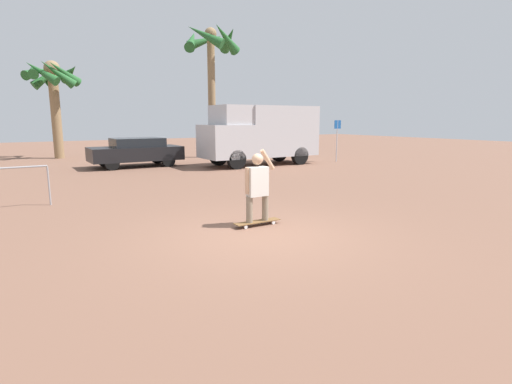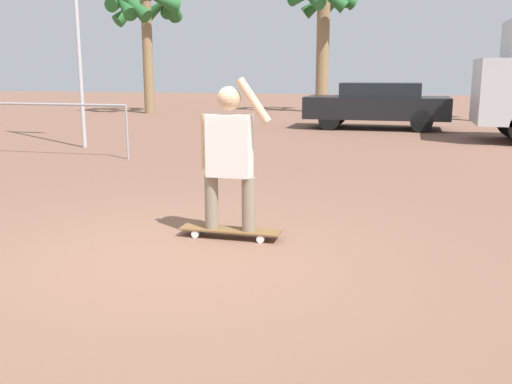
{
  "view_description": "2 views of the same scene",
  "coord_description": "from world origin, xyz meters",
  "px_view_note": "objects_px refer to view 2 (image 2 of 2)",
  "views": [
    {
      "loc": [
        -4.08,
        -6.37,
        2.25
      ],
      "look_at": [
        0.54,
        1.05,
        0.66
      ],
      "focal_mm": 28.0,
      "sensor_mm": 36.0,
      "label": 1
    },
    {
      "loc": [
        2.05,
        -4.76,
        1.69
      ],
      "look_at": [
        0.58,
        0.8,
        0.47
      ],
      "focal_mm": 40.0,
      "sensor_mm": 36.0,
      "label": 2
    }
  ],
  "objects_px": {
    "skateboard": "(230,231)",
    "person_skateboarder": "(229,150)",
    "parked_car_black": "(378,104)",
    "palm_tree_far_left": "(146,8)",
    "palm_tree_center_background": "(323,5)"
  },
  "relations": [
    {
      "from": "person_skateboarder",
      "to": "palm_tree_center_background",
      "type": "height_order",
      "value": "palm_tree_center_background"
    },
    {
      "from": "parked_car_black",
      "to": "palm_tree_far_left",
      "type": "bearing_deg",
      "value": 155.88
    },
    {
      "from": "parked_car_black",
      "to": "palm_tree_center_background",
      "type": "distance_m",
      "value": 8.05
    },
    {
      "from": "skateboard",
      "to": "palm_tree_center_background",
      "type": "distance_m",
      "value": 19.5
    },
    {
      "from": "palm_tree_far_left",
      "to": "skateboard",
      "type": "bearing_deg",
      "value": -62.3
    },
    {
      "from": "parked_car_black",
      "to": "palm_tree_far_left",
      "type": "height_order",
      "value": "palm_tree_far_left"
    },
    {
      "from": "person_skateboarder",
      "to": "parked_car_black",
      "type": "distance_m",
      "value": 12.3
    },
    {
      "from": "person_skateboarder",
      "to": "palm_tree_center_background",
      "type": "relative_size",
      "value": 0.28
    },
    {
      "from": "skateboard",
      "to": "palm_tree_far_left",
      "type": "height_order",
      "value": "palm_tree_far_left"
    },
    {
      "from": "skateboard",
      "to": "person_skateboarder",
      "type": "relative_size",
      "value": 0.68
    },
    {
      "from": "person_skateboarder",
      "to": "palm_tree_center_background",
      "type": "bearing_deg",
      "value": 95.67
    },
    {
      "from": "skateboard",
      "to": "person_skateboarder",
      "type": "distance_m",
      "value": 0.84
    },
    {
      "from": "skateboard",
      "to": "parked_car_black",
      "type": "relative_size",
      "value": 0.25
    },
    {
      "from": "palm_tree_center_background",
      "to": "skateboard",
      "type": "bearing_deg",
      "value": -84.33
    },
    {
      "from": "person_skateboarder",
      "to": "parked_car_black",
      "type": "height_order",
      "value": "person_skateboarder"
    }
  ]
}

